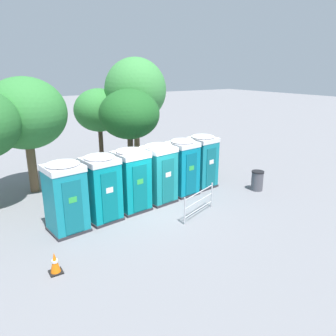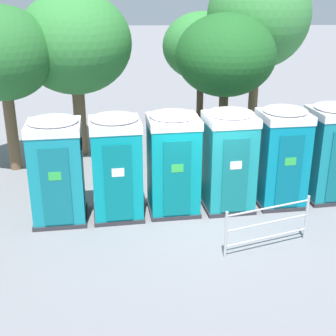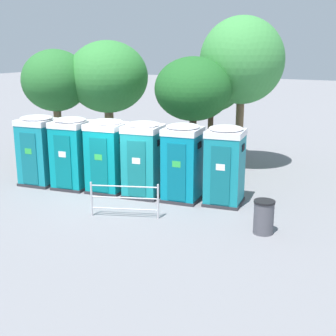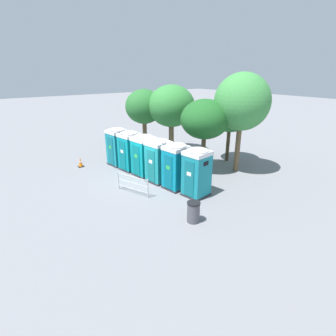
# 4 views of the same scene
# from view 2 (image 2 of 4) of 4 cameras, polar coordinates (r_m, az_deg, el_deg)

# --- Properties ---
(ground_plane) EXTENTS (120.00, 120.00, 0.00)m
(ground_plane) POSITION_cam_2_polar(r_m,az_deg,el_deg) (11.66, 4.25, -5.53)
(ground_plane) COLOR slate
(portapotty_0) EXTENTS (1.37, 1.34, 2.54)m
(portapotty_0) POSITION_cam_2_polar(r_m,az_deg,el_deg) (11.15, -13.38, -0.16)
(portapotty_0) COLOR #2D2D33
(portapotty_0) RESTS_ON ground
(portapotty_1) EXTENTS (1.35, 1.36, 2.54)m
(portapotty_1) POSITION_cam_2_polar(r_m,az_deg,el_deg) (11.12, -6.32, 0.25)
(portapotty_1) COLOR #2D2D33
(portapotty_1) RESTS_ON ground
(portapotty_2) EXTENTS (1.36, 1.34, 2.54)m
(portapotty_2) POSITION_cam_2_polar(r_m,az_deg,el_deg) (11.30, 0.64, 0.73)
(portapotty_2) COLOR #2D2D33
(portapotty_2) RESTS_ON ground
(portapotty_3) EXTENTS (1.36, 1.36, 2.54)m
(portapotty_3) POSITION_cam_2_polar(r_m,az_deg,el_deg) (11.57, 7.39, 1.06)
(portapotty_3) COLOR #2D2D33
(portapotty_3) RESTS_ON ground
(portapotty_4) EXTENTS (1.30, 1.33, 2.54)m
(portapotty_4) POSITION_cam_2_polar(r_m,az_deg,el_deg) (12.05, 13.62, 1.45)
(portapotty_4) COLOR #2D2D33
(portapotty_4) RESTS_ON ground
(portapotty_5) EXTENTS (1.32, 1.35, 2.54)m
(portapotty_5) POSITION_cam_2_polar(r_m,az_deg,el_deg) (12.72, 19.16, 1.90)
(portapotty_5) COLOR #2D2D33
(portapotty_5) RESTS_ON ground
(street_tree_0) EXTENTS (3.33, 3.33, 6.09)m
(street_tree_0) POSITION_cam_2_polar(r_m,az_deg,el_deg) (16.12, 10.98, 17.74)
(street_tree_0) COLOR brown
(street_tree_0) RESTS_ON ground
(street_tree_1) EXTENTS (2.73, 2.73, 4.47)m
(street_tree_1) POSITION_cam_2_polar(r_m,az_deg,el_deg) (17.02, 4.07, 14.56)
(street_tree_1) COLOR #4C3826
(street_tree_1) RESTS_ON ground
(street_tree_2) EXTENTS (2.96, 2.96, 4.56)m
(street_tree_2) POSITION_cam_2_polar(r_m,az_deg,el_deg) (14.27, 7.02, 13.41)
(street_tree_2) COLOR #4C3826
(street_tree_2) RESTS_ON ground
(street_tree_3) EXTENTS (3.53, 3.53, 5.18)m
(street_tree_3) POSITION_cam_2_polar(r_m,az_deg,el_deg) (15.18, -11.30, 14.62)
(street_tree_3) COLOR brown
(street_tree_3) RESTS_ON ground
(street_tree_4) EXTENTS (2.90, 2.90, 4.81)m
(street_tree_4) POSITION_cam_2_polar(r_m,az_deg,el_deg) (14.36, -19.56, 12.91)
(street_tree_4) COLOR brown
(street_tree_4) RESTS_ON ground
(event_barrier) EXTENTS (1.93, 0.77, 1.05)m
(event_barrier) POSITION_cam_2_polar(r_m,az_deg,el_deg) (10.14, 12.06, -6.72)
(event_barrier) COLOR #B7B7BC
(event_barrier) RESTS_ON ground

